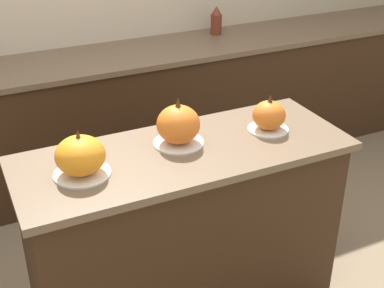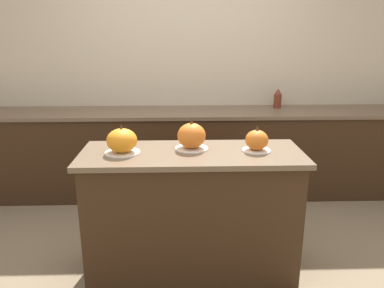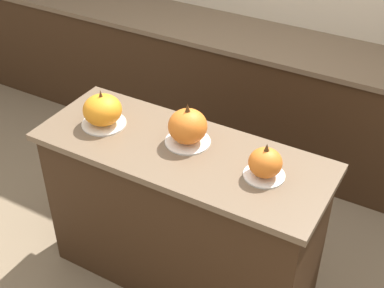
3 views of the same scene
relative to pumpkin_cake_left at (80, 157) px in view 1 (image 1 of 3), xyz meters
name	(u,v)px [view 1 (image 1 of 3)]	position (x,y,z in m)	size (l,w,h in m)	color
kitchen_island	(185,233)	(0.46, 0.01, -0.53)	(1.48, 0.57, 0.90)	#382314
back_counter	(100,121)	(0.46, 1.39, -0.54)	(6.00, 0.60, 0.90)	#382314
pumpkin_cake_left	(80,157)	(0.00, 0.00, 0.00)	(0.23, 0.23, 0.20)	white
pumpkin_cake_center	(177,126)	(0.45, 0.08, 0.01)	(0.23, 0.23, 0.22)	white
pumpkin_cake_right	(269,116)	(0.89, 0.02, -0.01)	(0.19, 0.19, 0.18)	white
bottle_tall	(216,21)	(1.41, 1.53, 0.01)	(0.08, 0.08, 0.21)	maroon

